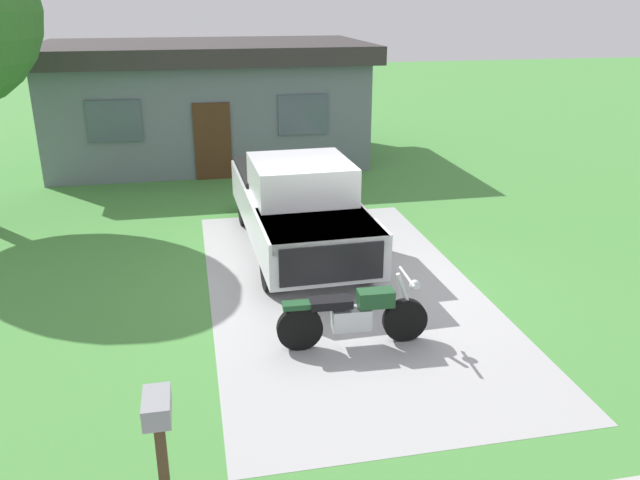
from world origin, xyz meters
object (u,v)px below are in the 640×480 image
at_px(mailbox, 158,422).
at_px(neighbor_house, 207,101).
at_px(pickup_truck, 297,202).
at_px(motorcycle, 354,315).

bearing_deg(mailbox, neighbor_house, 85.77).
xyz_separation_m(pickup_truck, mailbox, (-2.47, -6.69, 0.03)).
height_order(motorcycle, neighbor_house, neighbor_house).
bearing_deg(motorcycle, neighbor_house, 97.12).
xyz_separation_m(mailbox, neighbor_house, (1.10, 14.85, 0.81)).
xyz_separation_m(pickup_truck, neighbor_house, (-1.37, 8.16, 0.84)).
bearing_deg(mailbox, motorcycle, 45.76).
bearing_deg(mailbox, pickup_truck, 69.77).
bearing_deg(neighbor_house, motorcycle, -82.88).
bearing_deg(pickup_truck, mailbox, -110.23).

